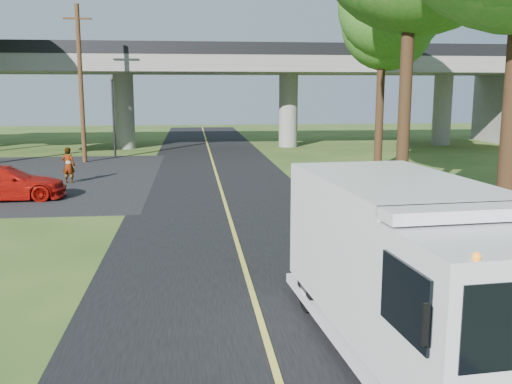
{
  "coord_description": "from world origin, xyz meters",
  "views": [
    {
      "loc": [
        -1.2,
        -10.34,
        4.23
      ],
      "look_at": [
        0.44,
        4.19,
        1.6
      ],
      "focal_mm": 40.0,
      "sensor_mm": 36.0,
      "label": 1
    }
  ],
  "objects": [
    {
      "name": "ground",
      "position": [
        0.0,
        0.0,
        0.0
      ],
      "size": [
        120.0,
        120.0,
        0.0
      ],
      "primitive_type": "plane",
      "color": "#2E4E1B",
      "rests_on": "ground"
    },
    {
      "name": "road",
      "position": [
        0.0,
        10.0,
        0.01
      ],
      "size": [
        7.0,
        90.0,
        0.02
      ],
      "primitive_type": "cube",
      "color": "black",
      "rests_on": "ground"
    },
    {
      "name": "lane_line",
      "position": [
        0.0,
        10.0,
        0.03
      ],
      "size": [
        0.12,
        90.0,
        0.01
      ],
      "primitive_type": "cube",
      "color": "gold",
      "rests_on": "road"
    },
    {
      "name": "overpass",
      "position": [
        0.0,
        32.0,
        4.56
      ],
      "size": [
        54.0,
        10.0,
        7.3
      ],
      "color": "slate",
      "rests_on": "ground"
    },
    {
      "name": "traffic_signal",
      "position": [
        -6.0,
        26.0,
        3.2
      ],
      "size": [
        0.18,
        0.22,
        5.2
      ],
      "color": "black",
      "rests_on": "ground"
    },
    {
      "name": "utility_pole",
      "position": [
        -7.5,
        24.0,
        4.59
      ],
      "size": [
        1.6,
        0.26,
        9.0
      ],
      "color": "#472D19",
      "rests_on": "ground"
    },
    {
      "name": "tree_right_far",
      "position": [
        9.21,
        19.84,
        8.3
      ],
      "size": [
        5.77,
        5.67,
        10.99
      ],
      "color": "#382314",
      "rests_on": "ground"
    },
    {
      "name": "step_van",
      "position": [
        2.19,
        -2.1,
        1.51
      ],
      "size": [
        2.95,
        6.8,
        2.78
      ],
      "rotation": [
        0.0,
        0.0,
        0.08
      ],
      "color": "silver",
      "rests_on": "ground"
    },
    {
      "name": "red_sedan",
      "position": [
        -8.5,
        12.4,
        0.68
      ],
      "size": [
        4.82,
        2.32,
        1.35
      ],
      "primitive_type": "imported",
      "rotation": [
        0.0,
        0.0,
        1.66
      ],
      "color": "#A8100A",
      "rests_on": "ground"
    },
    {
      "name": "pedestrian",
      "position": [
        -6.83,
        16.29,
        0.83
      ],
      "size": [
        0.69,
        0.54,
        1.66
      ],
      "primitive_type": "imported",
      "rotation": [
        0.0,
        0.0,
        2.88
      ],
      "color": "gray",
      "rests_on": "ground"
    }
  ]
}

